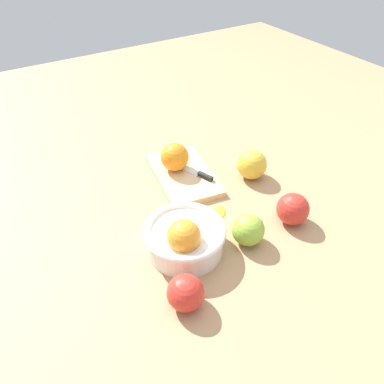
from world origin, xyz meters
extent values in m
plane|color=tan|center=(0.00, 0.00, 0.00)|extent=(2.40, 2.40, 0.00)
cylinder|color=white|center=(-0.12, 0.12, 0.03)|extent=(0.17, 0.17, 0.06)
torus|color=white|center=(-0.12, 0.12, 0.06)|extent=(0.18, 0.18, 0.02)
sphere|color=orange|center=(-0.14, 0.14, 0.07)|extent=(0.07, 0.07, 0.07)
cube|color=#DBB77F|center=(0.11, -0.01, 0.01)|extent=(0.27, 0.19, 0.02)
sphere|color=orange|center=(0.14, 0.00, 0.06)|extent=(0.08, 0.08, 0.08)
cube|color=silver|center=(0.13, -0.02, 0.02)|extent=(0.11, 0.06, 0.00)
cylinder|color=black|center=(0.06, -0.05, 0.02)|extent=(0.05, 0.03, 0.01)
sphere|color=red|center=(-0.24, 0.20, 0.04)|extent=(0.07, 0.07, 0.07)
sphere|color=red|center=(-0.18, -0.14, 0.04)|extent=(0.08, 0.08, 0.08)
sphere|color=gold|center=(0.02, -0.17, 0.04)|extent=(0.08, 0.08, 0.08)
sphere|color=#8EB738|center=(-0.17, -0.01, 0.04)|extent=(0.07, 0.07, 0.07)
ellipsoid|color=orange|center=(-0.06, -0.01, 0.00)|extent=(0.06, 0.06, 0.01)
camera|label=1|loc=(-0.61, 0.41, 0.64)|focal=35.03mm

